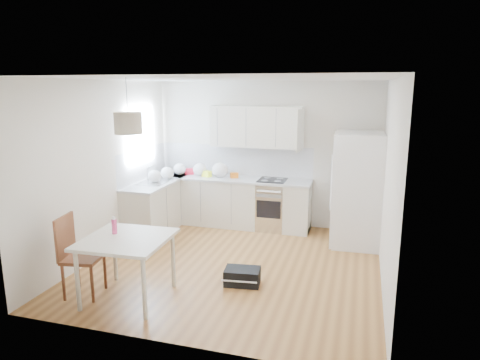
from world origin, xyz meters
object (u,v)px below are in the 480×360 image
Objects in this scene: dining_table at (127,245)px; refrigerator at (358,189)px; gym_bag at (242,276)px; dining_chair at (83,256)px.

refrigerator is at bearing 43.89° from dining_table.
gym_bag is (-1.41, -2.04, -0.83)m from refrigerator.
refrigerator reaches higher than dining_chair.
refrigerator is 4.00× the size of gym_bag.
dining_table is 1.01× the size of dining_chair.
dining_table is 2.24× the size of gym_bag.
dining_chair is (-0.58, -0.07, -0.19)m from dining_table.
refrigerator is at bearing 48.01° from gym_bag.
refrigerator is at bearing 32.02° from dining_chair.
dining_chair is 2.21× the size of gym_bag.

